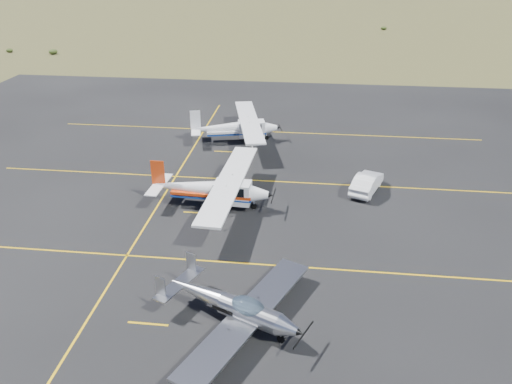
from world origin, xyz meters
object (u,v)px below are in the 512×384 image
(aircraft_plain, at_px, (236,127))
(sedan, at_px, (367,183))
(aircraft_cessna, at_px, (212,188))
(aircraft_low_wing, at_px, (235,307))

(aircraft_plain, bearing_deg, sedan, -52.35)
(sedan, bearing_deg, aircraft_cessna, 39.35)
(sedan, bearing_deg, aircraft_low_wing, 85.10)
(aircraft_cessna, bearing_deg, aircraft_low_wing, -70.74)
(aircraft_low_wing, xyz_separation_m, aircraft_plain, (-3.62, 24.20, 0.30))
(aircraft_plain, xyz_separation_m, sedan, (10.99, -9.06, -0.63))
(aircraft_cessna, distance_m, sedan, 11.32)
(aircraft_cessna, height_order, sedan, aircraft_cessna)
(aircraft_low_wing, height_order, aircraft_cessna, aircraft_cessna)
(aircraft_cessna, bearing_deg, sedan, 21.37)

